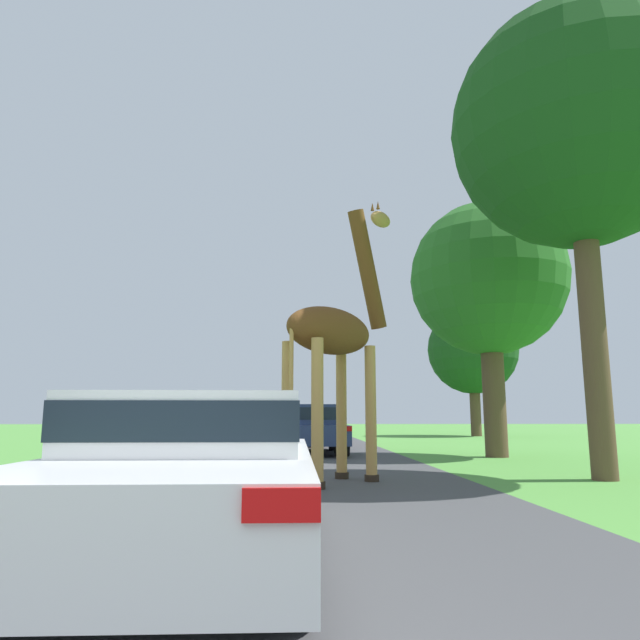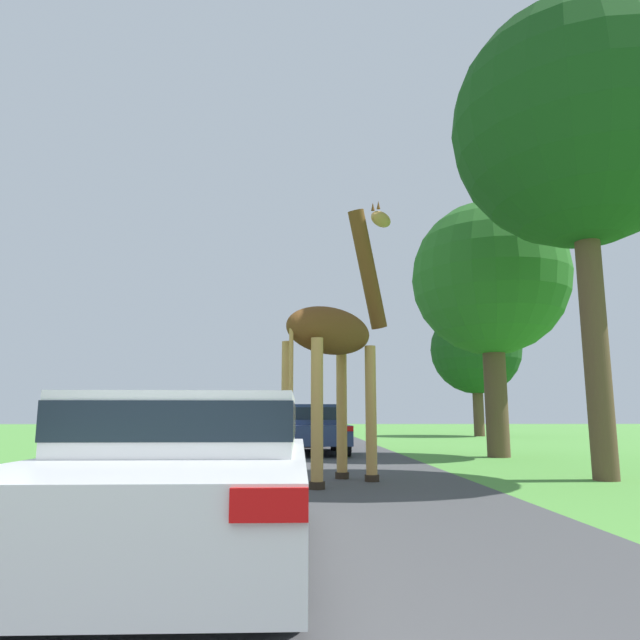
% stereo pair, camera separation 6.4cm
% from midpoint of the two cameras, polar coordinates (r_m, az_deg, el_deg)
% --- Properties ---
extents(road, '(7.26, 120.00, 0.00)m').
position_cam_midpoint_polar(road, '(30.53, -3.81, -11.58)').
color(road, '#424244').
rests_on(road, ground).
extents(giraffe_near_road, '(2.28, 2.35, 5.16)m').
position_cam_midpoint_polar(giraffe_near_road, '(9.67, 1.41, -1.70)').
color(giraffe_near_road, tan).
rests_on(giraffe_near_road, ground).
extents(car_lead_maroon, '(1.71, 4.56, 1.23)m').
position_cam_midpoint_polar(car_lead_maroon, '(4.67, -12.45, -14.28)').
color(car_lead_maroon, silver).
rests_on(car_lead_maroon, ground).
extents(car_queue_right, '(1.96, 4.48, 1.40)m').
position_cam_midpoint_polar(car_queue_right, '(17.12, -0.94, -10.64)').
color(car_queue_right, navy).
rests_on(car_queue_right, ground).
extents(car_queue_left, '(1.80, 4.66, 1.42)m').
position_cam_midpoint_polar(car_queue_left, '(22.24, -2.12, -10.39)').
color(car_queue_left, '#561914').
rests_on(car_queue_left, ground).
extents(tree_left_edge, '(4.61, 4.61, 8.76)m').
position_cam_midpoint_polar(tree_left_edge, '(12.26, 24.15, 17.15)').
color(tree_left_edge, brown).
rests_on(tree_left_edge, ground).
extents(tree_centre_back, '(4.98, 4.98, 7.26)m').
position_cam_midpoint_polar(tree_centre_back, '(33.01, 14.98, -2.89)').
color(tree_centre_back, brown).
rests_on(tree_centre_back, ground).
extents(tree_right_cluster, '(4.30, 4.30, 7.03)m').
position_cam_midpoint_polar(tree_right_cluster, '(16.60, 16.36, 3.87)').
color(tree_right_cluster, brown).
rests_on(tree_right_cluster, ground).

